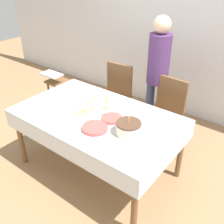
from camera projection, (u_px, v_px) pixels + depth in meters
ground_plane at (99, 168)px, 3.18m from camera, size 12.00×12.00×0.00m
wall_back at (180, 26)px, 3.79m from camera, size 8.00×0.05×2.70m
dining_table at (97, 123)px, 2.85m from camera, size 1.77×1.08×0.76m
dining_chair_far_left at (115, 95)px, 3.71m from camera, size 0.44×0.44×0.96m
dining_chair_far_right at (165, 113)px, 3.30m from camera, size 0.44×0.44×0.96m
birthday_cake at (129, 128)px, 2.48m from camera, size 0.24×0.24×0.20m
champagne_tray at (97, 107)px, 2.81m from camera, size 0.35×0.35×0.18m
plate_stack_main at (95, 128)px, 2.55m from camera, size 0.25×0.25×0.03m
plate_stack_dessert at (112, 118)px, 2.71m from camera, size 0.22×0.22×0.03m
cake_knife at (115, 145)px, 2.35m from camera, size 0.30×0.04×0.00m
fork_pile at (72, 116)px, 2.76m from camera, size 0.17×0.06×0.02m
napkin_pile at (80, 113)px, 2.83m from camera, size 0.15×0.15×0.01m
person_standing at (158, 68)px, 3.34m from camera, size 0.28×0.28×1.64m
high_chair at (57, 86)px, 4.09m from camera, size 0.33×0.35×0.71m
gift_bag at (33, 124)px, 3.76m from camera, size 0.22×0.13×0.29m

